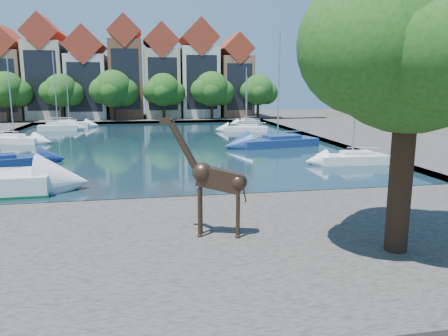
% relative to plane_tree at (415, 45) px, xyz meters
% --- Properties ---
extents(ground, '(160.00, 160.00, 0.00)m').
position_rel_plane_tree_xyz_m(ground, '(-7.62, 9.01, -7.67)').
color(ground, '#38332B').
rests_on(ground, ground).
extents(water_basin, '(38.00, 50.00, 0.08)m').
position_rel_plane_tree_xyz_m(water_basin, '(-7.62, 33.01, -7.63)').
color(water_basin, black).
rests_on(water_basin, ground).
extents(near_quay, '(50.00, 14.00, 0.50)m').
position_rel_plane_tree_xyz_m(near_quay, '(-7.62, 2.01, -7.42)').
color(near_quay, '#524D47').
rests_on(near_quay, ground).
extents(far_quay, '(60.00, 16.00, 0.50)m').
position_rel_plane_tree_xyz_m(far_quay, '(-7.62, 65.01, -7.42)').
color(far_quay, '#524D47').
rests_on(far_quay, ground).
extents(right_quay, '(14.00, 52.00, 0.50)m').
position_rel_plane_tree_xyz_m(right_quay, '(17.38, 33.01, -7.42)').
color(right_quay, '#524D47').
rests_on(right_quay, ground).
extents(plane_tree, '(8.32, 6.40, 10.62)m').
position_rel_plane_tree_xyz_m(plane_tree, '(0.00, 0.00, 0.00)').
color(plane_tree, '#332114').
rests_on(plane_tree, near_quay).
extents(townhouse_west_end, '(5.44, 9.18, 14.93)m').
position_rel_plane_tree_xyz_m(townhouse_west_end, '(-30.62, 64.99, -0.31)').
color(townhouse_west_end, '#846148').
rests_on(townhouse_west_end, far_quay).
extents(townhouse_west_mid, '(5.94, 9.18, 16.79)m').
position_rel_plane_tree_xyz_m(townhouse_west_mid, '(-24.62, 64.99, 0.56)').
color(townhouse_west_mid, '#BFB393').
rests_on(townhouse_west_mid, far_quay).
extents(townhouse_west_inner, '(6.43, 9.18, 15.15)m').
position_rel_plane_tree_xyz_m(townhouse_west_inner, '(-18.12, 64.99, -0.32)').
color(townhouse_west_inner, beige).
rests_on(townhouse_west_inner, far_quay).
extents(townhouse_center, '(5.44, 9.18, 16.93)m').
position_rel_plane_tree_xyz_m(townhouse_center, '(-11.62, 64.99, 0.69)').
color(townhouse_center, brown).
rests_on(townhouse_center, far_quay).
extents(townhouse_east_inner, '(5.94, 9.18, 15.79)m').
position_rel_plane_tree_xyz_m(townhouse_east_inner, '(-5.62, 64.99, 0.06)').
color(townhouse_east_inner, '#C0AF89').
rests_on(townhouse_east_inner, far_quay).
extents(townhouse_east_mid, '(6.43, 9.18, 16.65)m').
position_rel_plane_tree_xyz_m(townhouse_east_mid, '(0.88, 64.99, 0.43)').
color(townhouse_east_mid, beige).
rests_on(townhouse_east_mid, far_quay).
extents(townhouse_east_end, '(5.44, 9.18, 14.43)m').
position_rel_plane_tree_xyz_m(townhouse_east_end, '(7.38, 64.99, -0.56)').
color(townhouse_east_end, '#8B5C42').
rests_on(townhouse_east_end, far_quay).
extents(far_tree_far_west, '(7.28, 5.60, 7.68)m').
position_rel_plane_tree_xyz_m(far_tree_far_west, '(-29.51, 59.50, -2.49)').
color(far_tree_far_west, '#332114').
rests_on(far_tree_far_west, far_quay).
extents(far_tree_west, '(6.76, 5.20, 7.36)m').
position_rel_plane_tree_xyz_m(far_tree_west, '(-21.52, 59.50, -2.60)').
color(far_tree_west, '#332114').
rests_on(far_tree_west, far_quay).
extents(far_tree_mid_west, '(7.80, 6.00, 8.00)m').
position_rel_plane_tree_xyz_m(far_tree_mid_west, '(-13.51, 59.50, -2.38)').
color(far_tree_mid_west, '#332114').
rests_on(far_tree_mid_west, far_quay).
extents(far_tree_mid_east, '(7.02, 5.40, 7.52)m').
position_rel_plane_tree_xyz_m(far_tree_mid_east, '(-5.52, 59.50, -2.54)').
color(far_tree_mid_east, '#332114').
rests_on(far_tree_mid_east, far_quay).
extents(far_tree_east, '(7.54, 5.80, 7.84)m').
position_rel_plane_tree_xyz_m(far_tree_east, '(2.49, 59.50, -2.43)').
color(far_tree_east, '#332114').
rests_on(far_tree_east, far_quay).
extents(far_tree_far_east, '(6.76, 5.20, 7.36)m').
position_rel_plane_tree_xyz_m(far_tree_far_east, '(10.48, 59.50, -2.60)').
color(far_tree_far_east, '#332114').
rests_on(far_tree_far_east, far_quay).
extents(giraffe_statue, '(3.24, 1.15, 4.68)m').
position_rel_plane_tree_xyz_m(giraffe_statue, '(-6.34, 2.68, -4.87)').
color(giraffe_statue, '#322419').
rests_on(giraffe_statue, near_quay).
extents(sailboat_left_b, '(7.08, 4.50, 10.56)m').
position_rel_plane_tree_xyz_m(sailboat_left_b, '(-19.90, 22.11, -7.08)').
color(sailboat_left_b, navy).
rests_on(sailboat_left_b, water_basin).
extents(sailboat_left_c, '(6.14, 3.71, 9.11)m').
position_rel_plane_tree_xyz_m(sailboat_left_c, '(-22.62, 36.02, -7.07)').
color(sailboat_left_c, white).
rests_on(sailboat_left_c, water_basin).
extents(sailboat_left_d, '(5.16, 2.02, 10.37)m').
position_rel_plane_tree_xyz_m(sailboat_left_d, '(-20.43, 48.61, -6.99)').
color(sailboat_left_d, silver).
rests_on(sailboat_left_d, water_basin).
extents(sailboat_left_e, '(5.99, 2.72, 9.23)m').
position_rel_plane_tree_xyz_m(sailboat_left_e, '(-19.62, 53.01, -7.03)').
color(sailboat_left_e, silver).
rests_on(sailboat_left_e, water_basin).
extents(sailboat_right_a, '(5.50, 2.16, 10.79)m').
position_rel_plane_tree_xyz_m(sailboat_right_a, '(7.38, 18.38, -7.03)').
color(sailboat_right_a, silver).
rests_on(sailboat_right_a, water_basin).
extents(sailboat_right_b, '(8.49, 4.39, 11.36)m').
position_rel_plane_tree_xyz_m(sailboat_right_b, '(4.38, 28.79, -6.99)').
color(sailboat_right_b, navy).
rests_on(sailboat_right_b, water_basin).
extents(sailboat_right_c, '(6.00, 3.31, 8.31)m').
position_rel_plane_tree_xyz_m(sailboat_right_c, '(4.38, 42.93, -7.11)').
color(sailboat_right_c, silver).
rests_on(sailboat_right_c, water_basin).
extents(sailboat_right_d, '(4.41, 2.79, 7.32)m').
position_rel_plane_tree_xyz_m(sailboat_right_d, '(6.74, 52.42, -7.10)').
color(sailboat_right_d, silver).
rests_on(sailboat_right_d, water_basin).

